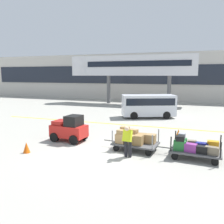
{
  "coord_description": "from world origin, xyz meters",
  "views": [
    {
      "loc": [
        4.76,
        -10.6,
        3.94
      ],
      "look_at": [
        -0.23,
        3.33,
        1.59
      ],
      "focal_mm": 37.56,
      "sensor_mm": 36.0,
      "label": 1
    }
  ],
  "objects_px": {
    "baggage_cart_middle": "(195,147)",
    "safety_cone_near": "(178,133)",
    "shuttle_van": "(148,104)",
    "baggage_handler": "(128,140)",
    "safety_cone_far": "(26,147)",
    "baggage_tug": "(69,129)",
    "baggage_cart_lead": "(134,139)"
  },
  "relations": [
    {
      "from": "shuttle_van",
      "to": "safety_cone_near",
      "type": "distance_m",
      "value": 7.29
    },
    {
      "from": "baggage_tug",
      "to": "baggage_handler",
      "type": "bearing_deg",
      "value": -20.93
    },
    {
      "from": "safety_cone_near",
      "to": "safety_cone_far",
      "type": "xyz_separation_m",
      "value": [
        -7.09,
        -5.61,
        0.0
      ]
    },
    {
      "from": "baggage_tug",
      "to": "shuttle_van",
      "type": "height_order",
      "value": "shuttle_van"
    },
    {
      "from": "baggage_handler",
      "to": "baggage_cart_middle",
      "type": "bearing_deg",
      "value": 17.64
    },
    {
      "from": "baggage_cart_middle",
      "to": "baggage_handler",
      "type": "xyz_separation_m",
      "value": [
        -3.03,
        -0.96,
        0.33
      ]
    },
    {
      "from": "baggage_cart_middle",
      "to": "shuttle_van",
      "type": "distance_m",
      "value": 10.92
    },
    {
      "from": "safety_cone_far",
      "to": "baggage_tug",
      "type": "bearing_deg",
      "value": 69.22
    },
    {
      "from": "shuttle_van",
      "to": "safety_cone_far",
      "type": "relative_size",
      "value": 9.38
    },
    {
      "from": "baggage_cart_lead",
      "to": "baggage_handler",
      "type": "distance_m",
      "value": 1.3
    },
    {
      "from": "baggage_cart_middle",
      "to": "safety_cone_near",
      "type": "bearing_deg",
      "value": 105.51
    },
    {
      "from": "baggage_cart_middle",
      "to": "baggage_handler",
      "type": "distance_m",
      "value": 3.2
    },
    {
      "from": "shuttle_van",
      "to": "safety_cone_near",
      "type": "relative_size",
      "value": 9.38
    },
    {
      "from": "baggage_handler",
      "to": "safety_cone_near",
      "type": "bearing_deg",
      "value": 65.81
    },
    {
      "from": "safety_cone_near",
      "to": "baggage_cart_lead",
      "type": "bearing_deg",
      "value": -121.76
    },
    {
      "from": "baggage_handler",
      "to": "baggage_cart_lead",
      "type": "bearing_deg",
      "value": 89.53
    },
    {
      "from": "safety_cone_near",
      "to": "baggage_tug",
      "type": "bearing_deg",
      "value": -153.88
    },
    {
      "from": "baggage_cart_lead",
      "to": "safety_cone_far",
      "type": "distance_m",
      "value": 5.58
    },
    {
      "from": "baggage_tug",
      "to": "shuttle_van",
      "type": "xyz_separation_m",
      "value": [
        2.91,
        9.47,
        0.48
      ]
    },
    {
      "from": "baggage_cart_middle",
      "to": "baggage_handler",
      "type": "relative_size",
      "value": 1.95
    },
    {
      "from": "baggage_handler",
      "to": "shuttle_van",
      "type": "xyz_separation_m",
      "value": [
        -1.15,
        11.03,
        0.37
      ]
    },
    {
      "from": "baggage_cart_middle",
      "to": "shuttle_van",
      "type": "xyz_separation_m",
      "value": [
        -4.18,
        10.06,
        0.7
      ]
    },
    {
      "from": "baggage_cart_lead",
      "to": "shuttle_van",
      "type": "height_order",
      "value": "shuttle_van"
    },
    {
      "from": "shuttle_van",
      "to": "safety_cone_far",
      "type": "height_order",
      "value": "shuttle_van"
    },
    {
      "from": "baggage_tug",
      "to": "safety_cone_near",
      "type": "distance_m",
      "value": 6.81
    },
    {
      "from": "safety_cone_near",
      "to": "shuttle_van",
      "type": "bearing_deg",
      "value": 116.2
    },
    {
      "from": "baggage_cart_middle",
      "to": "baggage_tug",
      "type": "bearing_deg",
      "value": 175.26
    },
    {
      "from": "baggage_cart_middle",
      "to": "safety_cone_near",
      "type": "xyz_separation_m",
      "value": [
        -0.99,
        3.58,
        -0.26
      ]
    },
    {
      "from": "safety_cone_near",
      "to": "safety_cone_far",
      "type": "height_order",
      "value": "same"
    },
    {
      "from": "safety_cone_near",
      "to": "safety_cone_far",
      "type": "relative_size",
      "value": 1.0
    },
    {
      "from": "baggage_cart_lead",
      "to": "baggage_cart_middle",
      "type": "relative_size",
      "value": 1.0
    },
    {
      "from": "baggage_cart_lead",
      "to": "safety_cone_near",
      "type": "bearing_deg",
      "value": 58.24
    }
  ]
}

